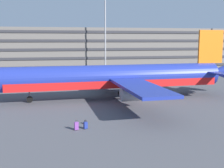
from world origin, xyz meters
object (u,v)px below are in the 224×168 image
backpack_orange (85,122)px  suitcase_red (76,126)px  suitcase_silver (86,125)px  airliner (118,78)px

backpack_orange → suitcase_red: bearing=-119.6°
suitcase_silver → suitcase_red: 0.94m
suitcase_silver → backpack_orange: bearing=84.7°
airliner → suitcase_silver: (-6.33, -14.07, -2.79)m
suitcase_silver → backpack_orange: (0.15, 1.68, -0.18)m
suitcase_silver → backpack_orange: 1.70m
suitcase_silver → suitcase_red: size_ratio=0.79×
airliner → backpack_orange: bearing=-116.5°
airliner → suitcase_silver: bearing=-114.2°
airliner → suitcase_red: (-7.25, -14.28, -2.73)m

